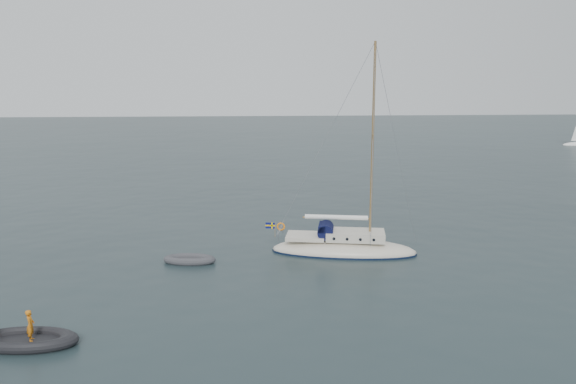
{
  "coord_description": "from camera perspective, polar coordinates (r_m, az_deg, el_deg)",
  "views": [
    {
      "loc": [
        -5.42,
        -29.35,
        9.56
      ],
      "look_at": [
        -2.73,
        0.0,
        3.95
      ],
      "focal_mm": 35.0,
      "sensor_mm": 36.0,
      "label": 1
    }
  ],
  "objects": [
    {
      "name": "rib",
      "position": [
        23.77,
        -25.1,
        -13.4
      ],
      "size": [
        3.93,
        1.79,
        1.41
      ],
      "rotation": [
        0.0,
        0.0,
        -0.09
      ],
      "color": "black",
      "rests_on": "ground"
    },
    {
      "name": "sailboat",
      "position": [
        32.58,
        5.72,
        -4.61
      ],
      "size": [
        8.75,
        2.63,
        12.46
      ],
      "rotation": [
        0.0,
        0.0,
        -0.2
      ],
      "color": "beige",
      "rests_on": "ground"
    },
    {
      "name": "dinghy",
      "position": [
        31.39,
        -9.97,
        -6.77
      ],
      "size": [
        2.89,
        1.31,
        0.41
      ],
      "rotation": [
        0.0,
        0.0,
        -0.15
      ],
      "color": "#444448",
      "rests_on": "ground"
    },
    {
      "name": "ground",
      "position": [
        31.34,
        5.01,
        -7.02
      ],
      "size": [
        300.0,
        300.0,
        0.0
      ],
      "primitive_type": "plane",
      "color": "black",
      "rests_on": "ground"
    }
  ]
}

